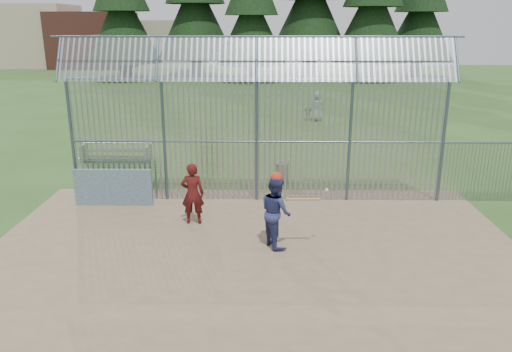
{
  "coord_description": "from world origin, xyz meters",
  "views": [
    {
      "loc": [
        0.21,
        -12.22,
        5.68
      ],
      "look_at": [
        0.0,
        2.0,
        1.3
      ],
      "focal_mm": 35.0,
      "sensor_mm": 36.0,
      "label": 1
    }
  ],
  "objects_px": {
    "dugout_wall": "(113,187)",
    "batter": "(276,212)",
    "onlooker": "(193,194)",
    "bleacher": "(116,151)",
    "trash_can": "(282,172)"
  },
  "relations": [
    {
      "from": "dugout_wall",
      "to": "onlooker",
      "type": "xyz_separation_m",
      "value": [
        2.76,
        -1.47,
        0.31
      ]
    },
    {
      "from": "trash_can",
      "to": "bleacher",
      "type": "relative_size",
      "value": 0.27
    },
    {
      "from": "dugout_wall",
      "to": "trash_can",
      "type": "relative_size",
      "value": 3.05
    },
    {
      "from": "dugout_wall",
      "to": "batter",
      "type": "bearing_deg",
      "value": -30.07
    },
    {
      "from": "dugout_wall",
      "to": "batter",
      "type": "distance_m",
      "value": 5.96
    },
    {
      "from": "bleacher",
      "to": "dugout_wall",
      "type": "bearing_deg",
      "value": -74.9
    },
    {
      "from": "onlooker",
      "to": "trash_can",
      "type": "distance_m",
      "value": 4.94
    },
    {
      "from": "trash_can",
      "to": "onlooker",
      "type": "bearing_deg",
      "value": -123.88
    },
    {
      "from": "bleacher",
      "to": "trash_can",
      "type": "bearing_deg",
      "value": -22.44
    },
    {
      "from": "dugout_wall",
      "to": "onlooker",
      "type": "height_order",
      "value": "onlooker"
    },
    {
      "from": "dugout_wall",
      "to": "bleacher",
      "type": "xyz_separation_m",
      "value": [
        -1.48,
        5.49,
        -0.21
      ]
    },
    {
      "from": "trash_can",
      "to": "bleacher",
      "type": "xyz_separation_m",
      "value": [
        -6.98,
        2.88,
        0.03
      ]
    },
    {
      "from": "dugout_wall",
      "to": "trash_can",
      "type": "xyz_separation_m",
      "value": [
        5.5,
        2.6,
        -0.24
      ]
    },
    {
      "from": "batter",
      "to": "onlooker",
      "type": "xyz_separation_m",
      "value": [
        -2.39,
        1.51,
        -0.03
      ]
    },
    {
      "from": "onlooker",
      "to": "dugout_wall",
      "type": "bearing_deg",
      "value": -29.69
    }
  ]
}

